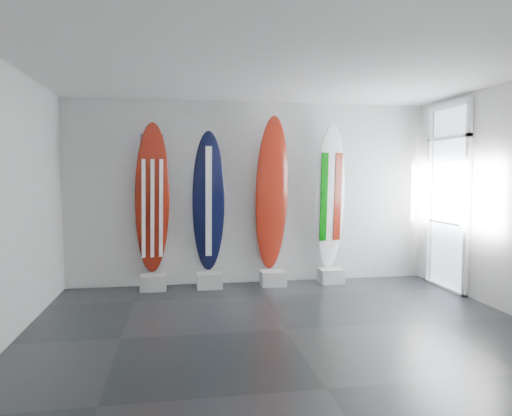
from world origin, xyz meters
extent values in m
plane|color=black|center=(0.00, 0.00, 0.00)|extent=(6.00, 6.00, 0.00)
plane|color=white|center=(0.00, 0.00, 3.00)|extent=(6.00, 6.00, 0.00)
plane|color=silver|center=(0.00, 2.50, 1.50)|extent=(6.00, 0.00, 6.00)
plane|color=silver|center=(0.00, -2.50, 1.50)|extent=(6.00, 0.00, 6.00)
plane|color=silver|center=(-3.00, 0.00, 1.50)|extent=(0.00, 5.00, 5.00)
cube|color=silver|center=(-1.61, 2.18, 0.12)|extent=(0.40, 0.30, 0.24)
ellipsoid|color=maroon|center=(-1.61, 2.28, 1.42)|extent=(0.59, 0.44, 2.37)
cube|color=silver|center=(-0.73, 2.18, 0.12)|extent=(0.40, 0.30, 0.24)
ellipsoid|color=black|center=(-0.73, 2.28, 1.36)|extent=(0.52, 0.41, 2.26)
cube|color=silver|center=(0.30, 2.18, 0.12)|extent=(0.40, 0.30, 0.24)
ellipsoid|color=maroon|center=(0.30, 2.28, 1.49)|extent=(0.61, 0.39, 2.51)
cube|color=silver|center=(1.29, 2.18, 0.12)|extent=(0.40, 0.30, 0.24)
ellipsoid|color=white|center=(1.29, 2.28, 1.44)|extent=(0.57, 0.28, 2.39)
cube|color=silver|center=(-2.45, 2.48, 0.35)|extent=(0.09, 0.02, 0.13)
camera|label=1|loc=(-1.22, -5.24, 1.80)|focal=33.07mm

